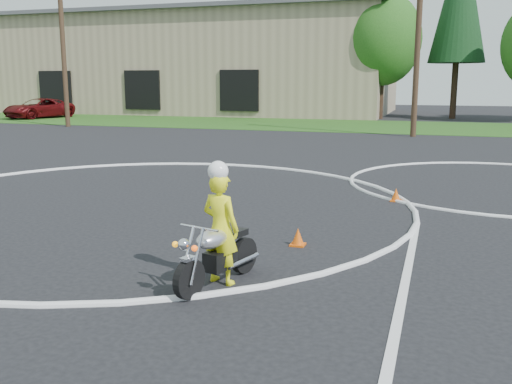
% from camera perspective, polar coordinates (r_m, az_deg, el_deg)
% --- Properties ---
extents(ground, '(120.00, 120.00, 0.00)m').
position_cam_1_polar(ground, '(10.63, -19.48, -4.29)').
color(ground, black).
rests_on(ground, ground).
extents(grass_strip, '(120.00, 10.00, 0.02)m').
position_cam_1_polar(grass_strip, '(35.75, 7.84, 6.64)').
color(grass_strip, '#1E4714').
rests_on(grass_strip, ground).
extents(course_markings, '(19.05, 19.05, 0.12)m').
position_cam_1_polar(course_markings, '(13.39, -0.52, -0.53)').
color(course_markings, silver).
rests_on(course_markings, ground).
extents(primary_motorcycle, '(0.76, 1.68, 0.90)m').
position_cam_1_polar(primary_motorcycle, '(7.61, -3.94, -6.22)').
color(primary_motorcycle, black).
rests_on(primary_motorcycle, ground).
extents(rider_primary_grp, '(0.63, 0.50, 1.68)m').
position_cam_1_polar(rider_primary_grp, '(7.63, -3.57, -3.30)').
color(rider_primary_grp, '#FFFE1A').
rests_on(rider_primary_grp, ground).
extents(pickup_grp, '(3.60, 5.59, 1.43)m').
position_cam_1_polar(pickup_grp, '(45.12, -20.90, 7.82)').
color(pickup_grp, '#4F090B').
rests_on(pickup_grp, ground).
extents(traffic_cones, '(18.74, 11.29, 0.30)m').
position_cam_1_polar(traffic_cones, '(10.81, 19.39, -3.29)').
color(traffic_cones, '#E2550B').
rests_on(traffic_cones, ground).
extents(warehouse, '(41.00, 17.00, 8.30)m').
position_cam_1_polar(warehouse, '(53.91, -9.01, 12.48)').
color(warehouse, tan).
rests_on(warehouse, ground).
extents(utility_poles, '(41.60, 1.12, 10.00)m').
position_cam_1_polar(utility_poles, '(29.22, 15.95, 15.55)').
color(utility_poles, '#473321').
rests_on(utility_poles, ground).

